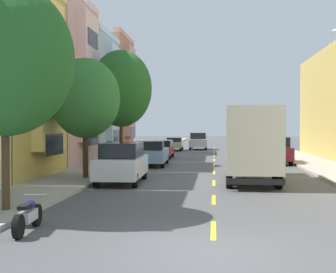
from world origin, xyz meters
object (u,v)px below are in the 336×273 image
(street_tree_nearest, at_px, (5,59))
(parked_wagon_red, at_px, (162,148))
(parked_suv_white, at_px, (122,162))
(parked_motorcycle, at_px, (28,216))
(parked_pickup_sky, at_px, (152,154))
(parked_sedan_champagne, at_px, (174,144))
(parked_suv_burgundy, at_px, (275,150))
(parked_suv_charcoal, at_px, (263,146))
(street_tree_second, at_px, (85,98))
(parked_wagon_teal, at_px, (248,141))
(street_tree_third, at_px, (121,89))
(delivery_box_truck, at_px, (251,141))
(parked_hatchback_black, at_px, (252,143))
(moving_silver_sedan, at_px, (198,141))

(street_tree_nearest, height_order, parked_wagon_red, street_tree_nearest)
(parked_suv_white, relative_size, parked_motorcycle, 2.36)
(parked_suv_white, height_order, parked_pickup_sky, parked_suv_white)
(parked_sedan_champagne, xyz_separation_m, parked_suv_burgundy, (8.76, -16.94, 0.24))
(parked_wagon_red, height_order, parked_suv_charcoal, parked_suv_charcoal)
(street_tree_second, relative_size, parked_wagon_teal, 1.27)
(parked_suv_burgundy, bearing_deg, street_tree_third, -167.18)
(parked_suv_white, distance_m, parked_suv_burgundy, 14.99)
(parked_sedan_champagne, distance_m, parked_pickup_sky, 19.55)
(parked_suv_charcoal, distance_m, parked_motorcycle, 31.19)
(street_tree_third, relative_size, parked_pickup_sky, 1.46)
(parked_suv_burgundy, bearing_deg, delivery_box_truck, -103.22)
(street_tree_third, bearing_deg, parked_pickup_sky, -3.86)
(parked_hatchback_black, height_order, moving_silver_sedan, moving_silver_sedan)
(parked_suv_white, relative_size, parked_wagon_teal, 1.03)
(street_tree_second, xyz_separation_m, delivery_box_truck, (8.19, 0.29, -2.11))
(parked_sedan_champagne, xyz_separation_m, parked_wagon_red, (-0.06, -11.78, 0.05))
(parked_pickup_sky, distance_m, parked_suv_charcoal, 13.16)
(street_tree_nearest, relative_size, street_tree_third, 0.90)
(parked_suv_white, xyz_separation_m, parked_wagon_red, (-0.07, 17.33, -0.18))
(parked_suv_burgundy, xyz_separation_m, parked_motorcycle, (-9.13, -22.42, -0.58))
(parked_suv_charcoal, bearing_deg, parked_motorcycle, -106.79)
(parked_sedan_champagne, xyz_separation_m, parked_suv_charcoal, (8.64, -9.51, 0.24))
(parked_wagon_teal, bearing_deg, parked_wagon_red, -112.72)
(parked_wagon_red, bearing_deg, parked_suv_charcoal, 14.63)
(street_tree_nearest, xyz_separation_m, parked_hatchback_black, (10.77, 40.24, -4.04))
(street_tree_nearest, bearing_deg, parked_suv_charcoal, 68.89)
(parked_pickup_sky, bearing_deg, street_tree_second, -103.88)
(parked_wagon_teal, height_order, parked_motorcycle, parked_wagon_teal)
(parked_wagon_red, bearing_deg, parked_motorcycle, -90.65)
(street_tree_nearest, relative_size, parked_wagon_teal, 1.50)
(street_tree_nearest, xyz_separation_m, delivery_box_truck, (8.19, 9.15, -2.79))
(street_tree_nearest, relative_size, moving_silver_sedan, 1.47)
(parked_wagon_teal, height_order, parked_suv_burgundy, parked_suv_burgundy)
(street_tree_second, xyz_separation_m, parked_motorcycle, (1.65, -11.10, -3.70))
(parked_hatchback_black, relative_size, moving_silver_sedan, 0.84)
(street_tree_second, relative_size, parked_sedan_champagne, 1.32)
(parked_sedan_champagne, xyz_separation_m, parked_wagon_teal, (8.75, 9.26, 0.05))
(parked_wagon_teal, distance_m, parked_hatchback_black, 6.13)
(parked_suv_white, distance_m, parked_wagon_red, 17.33)
(street_tree_nearest, bearing_deg, moving_silver_sedan, 83.29)
(parked_wagon_red, height_order, parked_wagon_teal, same)
(delivery_box_truck, xyz_separation_m, parked_wagon_red, (-6.23, 16.19, -1.20))
(parked_pickup_sky, bearing_deg, parked_wagon_teal, 73.34)
(parked_wagon_red, bearing_deg, moving_silver_sedan, 79.16)
(moving_silver_sedan, bearing_deg, parked_wagon_teal, 49.69)
(street_tree_nearest, xyz_separation_m, parked_pickup_sky, (2.15, 17.57, -3.97))
(parked_suv_charcoal, bearing_deg, parked_sedan_champagne, 132.25)
(parked_suv_burgundy, bearing_deg, parked_wagon_red, 149.63)
(parked_wagon_red, relative_size, parked_suv_charcoal, 0.98)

